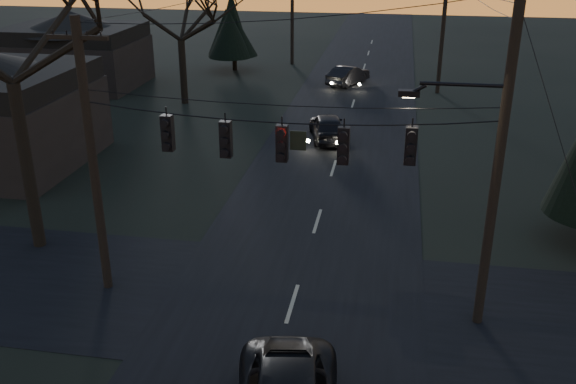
% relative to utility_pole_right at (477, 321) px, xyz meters
% --- Properties ---
extents(main_road, '(8.00, 120.00, 0.02)m').
position_rel_utility_pole_right_xyz_m(main_road, '(-5.50, 10.00, 0.01)').
color(main_road, black).
rests_on(main_road, ground).
extents(cross_road, '(60.00, 7.00, 0.02)m').
position_rel_utility_pole_right_xyz_m(cross_road, '(-5.50, 0.00, 0.01)').
color(cross_road, black).
rests_on(cross_road, ground).
extents(utility_pole_right, '(5.00, 0.30, 10.00)m').
position_rel_utility_pole_right_xyz_m(utility_pole_right, '(0.00, 0.00, 0.00)').
color(utility_pole_right, black).
rests_on(utility_pole_right, ground).
extents(utility_pole_left, '(1.80, 0.30, 8.50)m').
position_rel_utility_pole_right_xyz_m(utility_pole_left, '(-11.50, 0.00, 0.00)').
color(utility_pole_left, black).
rests_on(utility_pole_left, ground).
extents(utility_pole_far_r, '(1.80, 0.30, 8.50)m').
position_rel_utility_pole_right_xyz_m(utility_pole_far_r, '(0.00, 28.00, 0.00)').
color(utility_pole_far_r, black).
rests_on(utility_pole_far_r, ground).
extents(utility_pole_far_l, '(0.30, 0.30, 8.00)m').
position_rel_utility_pole_right_xyz_m(utility_pole_far_l, '(-11.50, 36.00, 0.00)').
color(utility_pole_far_l, black).
rests_on(utility_pole_far_l, ground).
extents(span_signal_assembly, '(11.50, 0.44, 1.59)m').
position_rel_utility_pole_right_xyz_m(span_signal_assembly, '(-5.74, 0.00, 5.24)').
color(span_signal_assembly, black).
rests_on(span_signal_assembly, ground).
extents(bare_tree_left, '(10.53, 10.53, 11.95)m').
position_rel_utility_pole_right_xyz_m(bare_tree_left, '(-15.18, 2.31, 8.35)').
color(bare_tree_left, black).
rests_on(bare_tree_left, ground).
extents(bare_tree_dist, '(6.10, 6.10, 8.07)m').
position_rel_utility_pole_right_xyz_m(bare_tree_dist, '(-16.32, 22.43, 5.63)').
color(bare_tree_dist, black).
rests_on(bare_tree_dist, ground).
extents(evergreen_dist, '(3.60, 3.60, 5.53)m').
position_rel_utility_pole_right_xyz_m(evergreen_dist, '(-15.62, 32.92, 3.36)').
color(evergreen_dist, black).
rests_on(evergreen_dist, ground).
extents(house_left_far, '(9.00, 7.00, 5.20)m').
position_rel_utility_pole_right_xyz_m(house_left_far, '(-25.50, 26.00, 2.60)').
color(house_left_far, black).
rests_on(house_left_far, ground).
extents(sedan_oncoming_a, '(2.62, 4.48, 1.43)m').
position_rel_utility_pole_right_xyz_m(sedan_oncoming_a, '(-6.30, 16.34, 0.72)').
color(sedan_oncoming_a, black).
rests_on(sedan_oncoming_a, ground).
extents(sedan_oncoming_b, '(3.02, 4.31, 1.35)m').
position_rel_utility_pole_right_xyz_m(sedan_oncoming_b, '(-6.30, 29.44, 0.67)').
color(sedan_oncoming_b, black).
rests_on(sedan_oncoming_b, ground).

